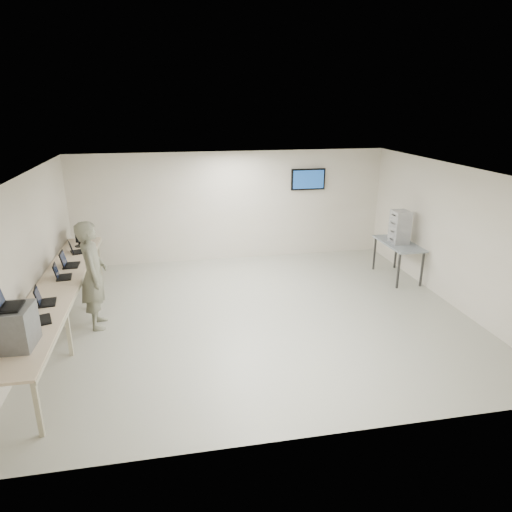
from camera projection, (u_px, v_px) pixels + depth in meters
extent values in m
cube|color=#ACA99D|center=(258.00, 315.00, 8.93)|extent=(8.00, 7.00, 0.01)
cube|color=silver|center=(258.00, 171.00, 8.03)|extent=(8.00, 7.00, 0.01)
cube|color=silver|center=(232.00, 206.00, 11.74)|extent=(8.00, 0.01, 2.80)
cube|color=silver|center=(317.00, 337.00, 5.23)|extent=(8.00, 0.01, 2.80)
cube|color=silver|center=(28.00, 260.00, 7.77)|extent=(0.01, 7.00, 2.80)
cube|color=silver|center=(452.00, 235.00, 9.20)|extent=(0.01, 7.00, 2.80)
cube|color=#2D2D2D|center=(308.00, 179.00, 11.87)|extent=(0.15, 0.04, 0.15)
cube|color=black|center=(308.00, 179.00, 11.83)|extent=(0.90, 0.06, 0.55)
cube|color=navy|center=(309.00, 179.00, 11.80)|extent=(0.82, 0.01, 0.47)
cube|color=beige|center=(57.00, 286.00, 8.01)|extent=(0.75, 6.00, 0.04)
cube|color=#B6AE91|center=(80.00, 286.00, 8.09)|extent=(0.02, 6.00, 0.06)
cube|color=#B6AE91|center=(37.00, 407.00, 5.56)|extent=(0.06, 0.06, 0.86)
cube|color=#B6AE91|center=(29.00, 335.00, 7.26)|extent=(0.06, 0.06, 0.86)
cube|color=#B6AE91|center=(69.00, 332.00, 7.37)|extent=(0.06, 0.06, 0.86)
cube|color=#B6AE91|center=(54.00, 291.00, 8.94)|extent=(0.06, 0.06, 0.86)
cube|color=#B6AE91|center=(86.00, 289.00, 9.04)|extent=(0.06, 0.06, 0.86)
cube|color=#B6AE91|center=(73.00, 259.00, 10.75)|extent=(0.06, 0.06, 0.86)
cube|color=#B6AE91|center=(99.00, 258.00, 10.86)|extent=(0.06, 0.06, 0.86)
cube|color=slate|center=(14.00, 327.00, 5.92)|extent=(0.49, 0.56, 0.56)
cube|color=black|center=(10.00, 307.00, 5.83)|extent=(0.28, 0.38, 0.02)
cube|color=black|center=(41.00, 320.00, 6.71)|extent=(0.36, 0.43, 0.02)
cube|color=black|center=(30.00, 312.00, 6.64)|extent=(0.17, 0.35, 0.26)
cube|color=black|center=(31.00, 312.00, 6.64)|extent=(0.14, 0.31, 0.22)
cube|color=black|center=(47.00, 303.00, 7.29)|extent=(0.31, 0.39, 0.02)
cube|color=black|center=(37.00, 295.00, 7.22)|extent=(0.11, 0.34, 0.26)
cube|color=black|center=(38.00, 295.00, 7.23)|extent=(0.09, 0.30, 0.21)
cube|color=black|center=(64.00, 277.00, 8.35)|extent=(0.29, 0.38, 0.02)
cube|color=black|center=(56.00, 271.00, 8.28)|extent=(0.10, 0.34, 0.25)
cube|color=black|center=(57.00, 271.00, 8.28)|extent=(0.08, 0.29, 0.21)
cube|color=black|center=(71.00, 265.00, 8.95)|extent=(0.29, 0.39, 0.02)
cube|color=black|center=(63.00, 258.00, 8.88)|extent=(0.08, 0.37, 0.28)
cube|color=black|center=(64.00, 258.00, 8.88)|extent=(0.06, 0.32, 0.23)
cube|color=black|center=(77.00, 252.00, 9.74)|extent=(0.34, 0.39, 0.02)
cube|color=black|center=(70.00, 247.00, 9.68)|extent=(0.16, 0.32, 0.24)
cube|color=black|center=(71.00, 247.00, 9.68)|extent=(0.13, 0.28, 0.20)
cylinder|color=black|center=(80.00, 246.00, 10.17)|extent=(0.21, 0.21, 0.02)
cube|color=black|center=(79.00, 242.00, 10.14)|extent=(0.04, 0.03, 0.17)
cube|color=black|center=(78.00, 233.00, 10.07)|extent=(0.05, 0.48, 0.32)
cube|color=black|center=(80.00, 233.00, 10.08)|extent=(0.00, 0.43, 0.27)
cylinder|color=black|center=(83.00, 241.00, 10.52)|extent=(0.19, 0.19, 0.01)
cube|color=black|center=(82.00, 238.00, 10.50)|extent=(0.04, 0.03, 0.15)
cube|color=black|center=(81.00, 230.00, 10.44)|extent=(0.05, 0.42, 0.28)
cube|color=black|center=(82.00, 230.00, 10.44)|extent=(0.00, 0.38, 0.24)
imported|color=#595B4D|center=(93.00, 275.00, 8.20)|extent=(0.54, 0.77, 2.00)
cube|color=gray|center=(399.00, 244.00, 10.57)|extent=(0.67, 1.43, 0.04)
cube|color=#2D2D2D|center=(398.00, 271.00, 10.08)|extent=(0.04, 0.04, 0.82)
cube|color=#2D2D2D|center=(375.00, 254.00, 11.23)|extent=(0.04, 0.04, 0.82)
cube|color=#2D2D2D|center=(422.00, 269.00, 10.18)|extent=(0.04, 0.04, 0.82)
cube|color=#2D2D2D|center=(396.00, 252.00, 11.33)|extent=(0.04, 0.04, 0.82)
cube|color=#ACADAF|center=(399.00, 239.00, 10.53)|extent=(0.36, 0.40, 0.19)
cube|color=#ACADAF|center=(399.00, 231.00, 10.47)|extent=(0.36, 0.40, 0.19)
cube|color=#ACADAF|center=(400.00, 223.00, 10.40)|extent=(0.36, 0.40, 0.19)
cube|color=#ACADAF|center=(401.00, 215.00, 10.34)|extent=(0.36, 0.40, 0.19)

